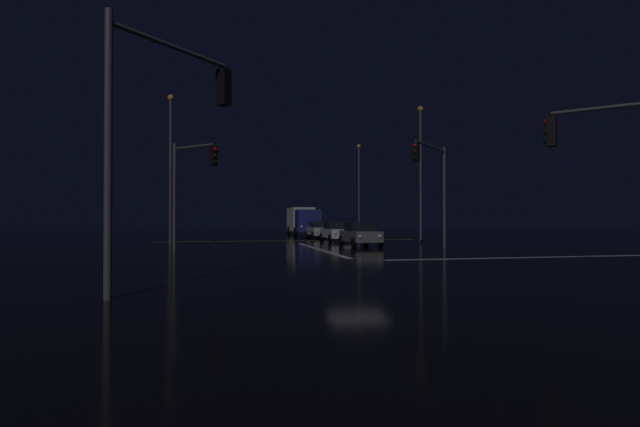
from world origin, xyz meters
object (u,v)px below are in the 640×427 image
object	(u,v)px
sedan_gray	(360,234)
traffic_signal_ne	(433,175)
traffic_signal_sw	(164,113)
streetlamp_left_near	(171,160)
sedan_white	(336,232)
streetlamp_right_far	(359,183)
box_truck	(302,220)
streetlamp_right_near	(421,165)
traffic_signal_se	(631,151)
traffic_signal_nw	(190,177)
sedan_silver	(319,230)

from	to	relation	value
sedan_gray	traffic_signal_ne	distance (m)	6.39
traffic_signal_sw	streetlamp_left_near	xyz separation A→B (m)	(-1.78, 20.85, 1.33)
traffic_signal_sw	sedan_white	bearing A→B (deg)	66.45
sedan_white	streetlamp_left_near	size ratio (longest dim) A/B	0.42
streetlamp_right_far	sedan_white	bearing A→B (deg)	-114.68
box_truck	streetlamp_right_near	xyz separation A→B (m)	(5.88, -17.96, 4.19)
sedan_white	streetlamp_left_near	distance (m)	14.01
traffic_signal_sw	traffic_signal_ne	xyz separation A→B (m)	(14.17, 14.17, 0.02)
box_truck	streetlamp_right_near	size ratio (longest dim) A/B	0.80
traffic_signal_ne	traffic_signal_se	bearing A→B (deg)	-89.31
traffic_signal_ne	traffic_signal_se	size ratio (longest dim) A/B	1.12
streetlamp_right_far	streetlamp_right_near	xyz separation A→B (m)	(0.00, -16.00, 0.21)
traffic_signal_se	streetlamp_left_near	size ratio (longest dim) A/B	0.57
streetlamp_right_far	traffic_signal_se	bearing A→B (deg)	-93.13
streetlamp_left_near	traffic_signal_ne	bearing A→B (deg)	-22.71
sedan_white	streetlamp_right_near	xyz separation A→B (m)	(5.61, -3.80, 5.10)
sedan_gray	traffic_signal_ne	size ratio (longest dim) A/B	0.67
sedan_gray	traffic_signal_se	world-z (taller)	traffic_signal_se
streetlamp_right_near	traffic_signal_se	bearing A→B (deg)	-95.55
traffic_signal_nw	streetlamp_left_near	bearing A→B (deg)	104.92
sedan_silver	streetlamp_right_far	xyz separation A→B (m)	(5.61, 5.48, 4.88)
sedan_silver	traffic_signal_se	distance (m)	31.51
sedan_silver	traffic_signal_sw	xyz separation A→B (m)	(-10.73, -31.37, 3.70)
traffic_signal_sw	traffic_signal_se	bearing A→B (deg)	0.92
box_truck	traffic_signal_se	world-z (taller)	traffic_signal_se
sedan_silver	streetlamp_right_near	xyz separation A→B (m)	(5.61, -10.52, 5.10)
sedan_gray	sedan_white	size ratio (longest dim) A/B	1.00
box_truck	streetlamp_right_far	bearing A→B (deg)	-18.46
sedan_silver	streetlamp_right_near	distance (m)	12.97
traffic_signal_ne	streetlamp_right_far	world-z (taller)	streetlamp_right_far
sedan_silver	streetlamp_left_near	size ratio (longest dim) A/B	0.42
traffic_signal_sw	traffic_signal_ne	distance (m)	20.04
traffic_signal_ne	traffic_signal_se	distance (m)	13.95
traffic_signal_ne	traffic_signal_nw	size ratio (longest dim) A/B	1.06
traffic_signal_se	sedan_silver	bearing A→B (deg)	96.61
sedan_gray	traffic_signal_sw	world-z (taller)	traffic_signal_sw
streetlamp_right_far	traffic_signal_ne	bearing A→B (deg)	-95.48
box_truck	traffic_signal_sw	xyz separation A→B (m)	(-10.47, -38.81, 2.79)
sedan_white	traffic_signal_nw	world-z (taller)	traffic_signal_nw
traffic_signal_ne	sedan_white	bearing A→B (deg)	108.15
streetlamp_right_far	sedan_gray	bearing A→B (deg)	-106.70
traffic_signal_sw	streetlamp_left_near	distance (m)	20.96
sedan_white	traffic_signal_sw	bearing A→B (deg)	-113.55
traffic_signal_se	sedan_white	bearing A→B (deg)	98.39
streetlamp_left_near	traffic_signal_se	bearing A→B (deg)	-51.98
sedan_gray	streetlamp_left_near	bearing A→B (deg)	167.32
sedan_gray	streetlamp_right_near	bearing A→B (deg)	26.45
sedan_silver	sedan_white	bearing A→B (deg)	-89.93
traffic_signal_ne	streetlamp_right_near	distance (m)	7.15
sedan_white	traffic_signal_ne	xyz separation A→B (m)	(3.43, -10.47, 3.71)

